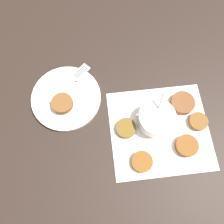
% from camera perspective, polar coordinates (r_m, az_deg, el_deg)
% --- Properties ---
extents(ground_plane, '(4.00, 4.00, 0.00)m').
position_cam_1_polar(ground_plane, '(0.72, 12.98, -4.25)').
color(ground_plane, black).
extents(napkin, '(0.37, 0.35, 0.00)m').
position_cam_1_polar(napkin, '(0.71, 12.35, -4.58)').
color(napkin, white).
rests_on(napkin, ground_plane).
extents(sauce_bowl, '(0.12, 0.11, 0.10)m').
position_cam_1_polar(sauce_bowl, '(0.69, 11.32, -1.73)').
color(sauce_bowl, white).
rests_on(sauce_bowl, napkin).
extents(fritter_0, '(0.06, 0.06, 0.02)m').
position_cam_1_polar(fritter_0, '(0.75, 21.57, -2.33)').
color(fritter_0, brown).
rests_on(fritter_0, napkin).
extents(fritter_1, '(0.07, 0.07, 0.02)m').
position_cam_1_polar(fritter_1, '(0.71, 18.92, -8.33)').
color(fritter_1, brown).
rests_on(fritter_1, napkin).
extents(fritter_2, '(0.06, 0.06, 0.02)m').
position_cam_1_polar(fritter_2, '(0.67, 7.84, -12.74)').
color(fritter_2, brown).
rests_on(fritter_2, napkin).
extents(fritter_3, '(0.08, 0.08, 0.02)m').
position_cam_1_polar(fritter_3, '(0.75, 17.93, 2.25)').
color(fritter_3, brown).
rests_on(fritter_3, napkin).
extents(fritter_4, '(0.06, 0.06, 0.01)m').
position_cam_1_polar(fritter_4, '(0.69, 3.68, -4.22)').
color(fritter_4, brown).
rests_on(fritter_4, napkin).
extents(serving_plate, '(0.23, 0.23, 0.02)m').
position_cam_1_polar(serving_plate, '(0.74, -11.89, 3.71)').
color(serving_plate, white).
rests_on(serving_plate, ground_plane).
extents(fritter_on_plate, '(0.07, 0.07, 0.02)m').
position_cam_1_polar(fritter_on_plate, '(0.71, -12.83, 2.24)').
color(fritter_on_plate, brown).
rests_on(fritter_on_plate, serving_plate).
extents(fork, '(0.12, 0.16, 0.00)m').
position_cam_1_polar(fork, '(0.75, -10.06, 8.38)').
color(fork, silver).
rests_on(fork, serving_plate).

